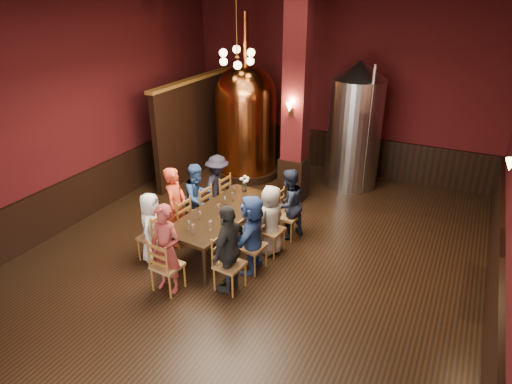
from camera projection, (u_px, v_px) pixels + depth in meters
The scene contains 39 objects.
room at pixel (250, 143), 7.43m from camera, with size 10.00×10.02×4.50m.
wainscot_right at pixel (494, 298), 6.58m from camera, with size 0.08×9.90×1.00m, color black.
wainscot_back at pixel (335, 151), 12.20m from camera, with size 7.90×0.08×1.00m, color black.
wainscot_left at pixel (86, 194), 9.77m from camera, with size 0.08×9.90×1.00m, color black.
column at pixel (297, 103), 9.83m from camera, with size 0.58×0.58×4.50m, color #430E11.
partition at pixel (196, 128), 11.76m from camera, with size 0.22×3.50×2.40m, color black.
pendant_cluster at pixel (237, 57), 10.15m from camera, with size 0.90×0.90×1.70m, color #A57226, non-canonical shape.
sconce_column at pixel (291, 109), 9.60m from camera, with size 0.20×0.20×0.36m, color black, non-canonical shape.
dining_table at pixel (223, 215), 8.49m from camera, with size 1.22×2.48×0.75m.
chair_0 at pixel (152, 236), 8.23m from camera, with size 0.46×0.46×0.92m, color olive, non-canonical shape.
person_0 at pixel (151, 227), 8.14m from camera, with size 0.64×0.42×1.31m, color white.
chair_1 at pixel (177, 221), 8.74m from camera, with size 0.46×0.46×0.92m, color olive, non-canonical shape.
person_1 at pixel (176, 206), 8.60m from camera, with size 0.57×0.37×1.56m, color #D24224.
chair_2 at pixel (198, 208), 9.25m from camera, with size 0.46×0.46×0.92m, color olive, non-canonical shape.
person_2 at pixel (198, 197), 9.15m from camera, with size 0.68×0.34×1.41m, color navy.
chair_3 at pixel (218, 196), 9.76m from camera, with size 0.46×0.46×0.92m, color olive, non-canonical shape.
person_3 at pixel (218, 186), 9.67m from camera, with size 0.89×0.51×1.38m, color black.
chair_4 at pixel (230, 265), 7.41m from camera, with size 0.46×0.46×0.92m, color olive, non-canonical shape.
person_4 at pixel (229, 249), 7.28m from camera, with size 0.90×0.37×1.53m, color black.
chair_5 at pixel (252, 246), 7.93m from camera, with size 0.46×0.46×0.92m, color olive, non-canonical shape.
person_5 at pixel (252, 233), 7.82m from camera, with size 1.32×0.42×1.43m, color #33539A.
chair_6 at pixel (271, 230), 8.44m from camera, with size 0.46×0.46×0.92m, color olive, non-canonical shape.
person_6 at pixel (271, 220), 8.35m from camera, with size 0.65×0.43×1.34m, color #B3AD9E.
chair_7 at pixel (288, 216), 8.95m from camera, with size 0.46×0.46×0.92m, color olive, non-canonical shape.
person_7 at pixel (288, 204), 8.84m from camera, with size 0.70×0.34×1.43m, color #1C2438.
chair_8 at pixel (167, 265), 7.40m from camera, with size 0.46×0.46×0.92m, color olive, non-canonical shape.
person_8 at pixel (166, 249), 7.26m from camera, with size 0.56×0.37×1.54m, color maroon.
copper_kettle at pixel (246, 120), 11.48m from camera, with size 1.73×1.73×4.02m.
steel_vessel at pixel (355, 126), 10.83m from camera, with size 1.38×1.38×3.03m.
rose_vase at pixel (244, 181), 9.22m from camera, with size 0.19×0.19×0.33m.
wine_glass_0 at pixel (219, 208), 8.42m from camera, with size 0.07×0.07×0.17m, color white, non-canonical shape.
wine_glass_1 at pixel (189, 226), 7.83m from camera, with size 0.07×0.07×0.17m, color white, non-canonical shape.
wine_glass_2 at pixel (210, 225), 7.83m from camera, with size 0.07×0.07×0.17m, color white, non-canonical shape.
wine_glass_3 at pixel (193, 229), 7.72m from camera, with size 0.07×0.07×0.17m, color white, non-canonical shape.
wine_glass_4 at pixel (227, 212), 8.29m from camera, with size 0.07×0.07×0.17m, color white, non-canonical shape.
wine_glass_5 at pixel (225, 201), 8.71m from camera, with size 0.07×0.07×0.17m, color white, non-canonical shape.
wine_glass_6 at pixel (200, 216), 8.15m from camera, with size 0.07×0.07×0.17m, color white, non-canonical shape.
wine_glass_7 at pixel (233, 197), 8.85m from camera, with size 0.07×0.07×0.17m, color white, non-canonical shape.
wine_glass_8 at pixel (234, 189), 9.18m from camera, with size 0.07×0.07×0.17m, color white, non-canonical shape.
Camera 1 is at (3.24, -6.29, 4.67)m, focal length 32.00 mm.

